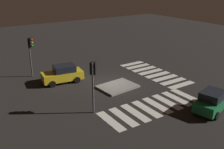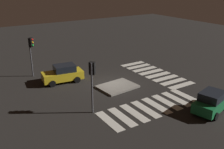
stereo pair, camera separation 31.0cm
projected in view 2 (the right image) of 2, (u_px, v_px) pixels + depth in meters
name	position (u px, v px, depth m)	size (l,w,h in m)	color
ground_plane	(112.00, 84.00, 25.63)	(80.00, 80.00, 0.00)	black
traffic_island	(117.00, 87.00, 24.76)	(3.78, 2.97, 0.18)	gray
car_yellow	(63.00, 74.00, 25.88)	(4.21, 2.30, 1.77)	gold
car_green	(212.00, 101.00, 20.07)	(4.16, 2.56, 1.71)	#196B38
traffic_light_south	(92.00, 75.00, 19.19)	(0.53, 0.54, 4.10)	#47474C
traffic_light_west	(31.00, 47.00, 26.55)	(0.54, 0.53, 4.21)	#47474C
crosswalk_near	(151.00, 107.00, 20.93)	(8.75, 3.20, 0.02)	silver
crosswalk_side	(154.00, 73.00, 28.44)	(3.20, 8.75, 0.02)	silver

